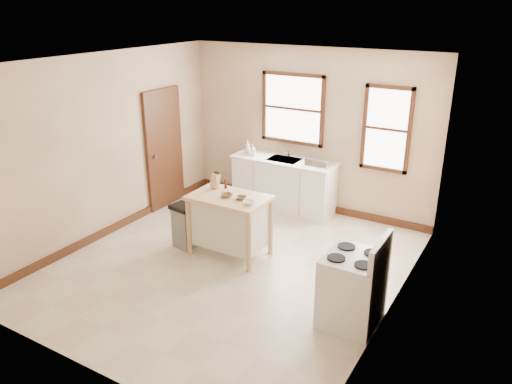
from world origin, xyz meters
TOP-DOWN VIEW (x-y plane):
  - floor at (0.00, 0.00)m, footprint 5.00×5.00m
  - ceiling at (0.00, 0.00)m, footprint 5.00×5.00m
  - wall_back at (0.00, 2.50)m, footprint 4.50×0.04m
  - wall_left at (-2.25, 0.00)m, footprint 0.04×5.00m
  - wall_right at (2.25, 0.00)m, footprint 0.04×5.00m
  - window_main at (-0.30, 2.48)m, footprint 1.17×0.06m
  - window_side at (1.35, 2.48)m, footprint 0.77×0.06m
  - door_left at (-2.21, 1.30)m, footprint 0.06×0.90m
  - baseboard_back at (0.00, 2.47)m, footprint 4.50×0.04m
  - baseboard_left at (-2.22, 0.00)m, footprint 0.04×5.00m
  - sink_counter at (-0.30, 2.20)m, footprint 1.86×0.62m
  - faucet at (-0.30, 2.38)m, footprint 0.03×0.03m
  - soap_bottle_a at (-1.00, 2.14)m, footprint 0.12×0.12m
  - soap_bottle_b at (-0.88, 2.11)m, footprint 0.12×0.12m
  - dish_rack at (0.36, 2.19)m, footprint 0.50×0.43m
  - kitchen_island at (-0.18, 0.28)m, footprint 1.11×0.71m
  - knife_block at (-0.53, 0.45)m, footprint 0.10×0.10m
  - pepper_grinder at (-0.39, 0.52)m, footprint 0.05×0.05m
  - bowl_a at (-0.20, 0.25)m, footprint 0.21×0.21m
  - bowl_b at (0.02, 0.27)m, footprint 0.19×0.19m
  - bowl_c at (0.21, 0.17)m, footprint 0.18×0.18m
  - trash_bin at (-0.89, 0.13)m, footprint 0.39×0.34m
  - gas_stove at (1.93, -0.39)m, footprint 0.69×0.69m

SIDE VIEW (x-z plane):
  - floor at x=0.00m, z-range 0.00..0.00m
  - baseboard_back at x=0.00m, z-range 0.00..0.12m
  - baseboard_left at x=-2.22m, z-range 0.00..0.12m
  - trash_bin at x=-0.89m, z-range 0.00..0.68m
  - kitchen_island at x=-0.18m, z-range 0.00..0.91m
  - sink_counter at x=-0.30m, z-range 0.00..0.92m
  - gas_stove at x=1.93m, z-range 0.00..1.12m
  - bowl_b at x=0.02m, z-range 0.91..0.95m
  - bowl_a at x=-0.20m, z-range 0.91..0.95m
  - bowl_c at x=0.21m, z-range 0.91..0.96m
  - dish_rack at x=0.36m, z-range 0.92..1.03m
  - pepper_grinder at x=-0.39m, z-range 0.91..1.06m
  - knife_block at x=-0.53m, z-range 0.91..1.11m
  - soap_bottle_b at x=-0.88m, z-range 0.92..1.12m
  - faucet at x=-0.30m, z-range 0.92..1.14m
  - soap_bottle_a at x=-1.00m, z-range 0.92..1.17m
  - door_left at x=-2.21m, z-range 0.00..2.10m
  - wall_back at x=0.00m, z-range 0.00..2.80m
  - wall_left at x=-2.25m, z-range 0.00..2.80m
  - wall_right at x=2.25m, z-range 0.00..2.80m
  - window_side at x=1.35m, z-range 0.92..2.29m
  - window_main at x=-0.30m, z-range 1.14..2.36m
  - ceiling at x=0.00m, z-range 2.80..2.80m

